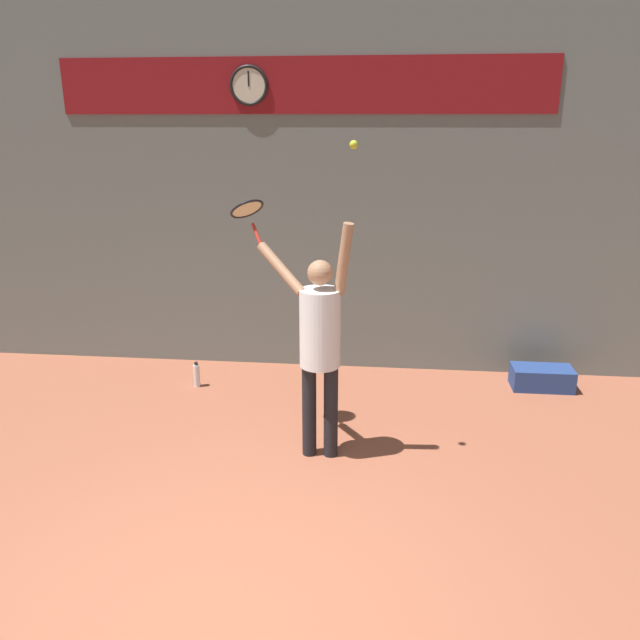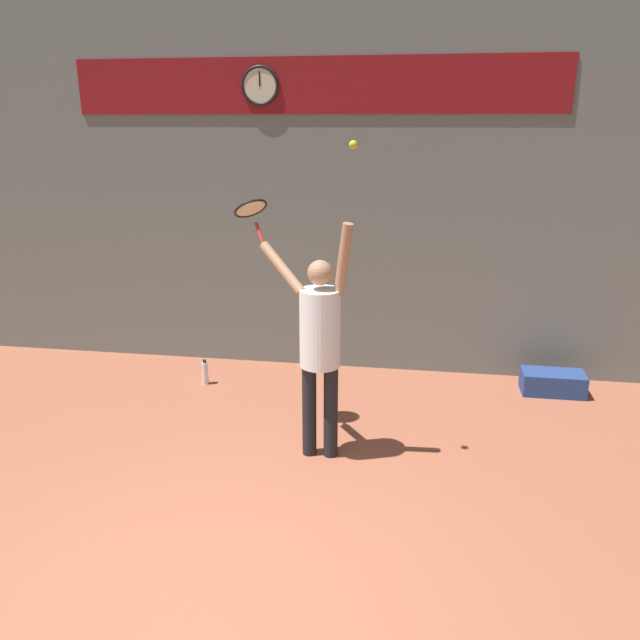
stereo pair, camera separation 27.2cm
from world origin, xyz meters
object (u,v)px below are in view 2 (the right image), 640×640
Objects in this scene: scoreboard_clock at (260,86)px; water_bottle at (205,373)px; tennis_player at (319,338)px; tennis_ball at (353,145)px; tennis_racket at (251,211)px; equipment_bag at (553,383)px.

water_bottle is (-0.56, -0.77, -3.19)m from scoreboard_clock.
tennis_ball reaches higher than tennis_player.
scoreboard_clock is at bearing 120.15° from tennis_ball.
tennis_racket reaches higher than tennis_player.
scoreboard_clock reaches higher than tennis_player.
water_bottle is (-0.87, 0.92, -2.04)m from tennis_racket.
tennis_player is 7.22× the size of water_bottle.
equipment_bag is (3.99, 0.36, -0.01)m from water_bottle.
equipment_bag is (2.41, 1.75, -1.02)m from tennis_player.
tennis_racket is at bearing -79.61° from scoreboard_clock.
tennis_player is 1.66m from tennis_ball.
tennis_racket is 2.40m from water_bottle.
water_bottle is 0.44× the size of equipment_bag.
tennis_player is at bearing 167.78° from tennis_ball.
tennis_racket is 1.40× the size of water_bottle.
tennis_ball is 0.10× the size of equipment_bag.
scoreboard_clock is 6.41× the size of tennis_ball.
scoreboard_clock is 4.71m from equipment_bag.
tennis_ball is (0.98, -0.53, 0.61)m from tennis_racket.
water_bottle is (-1.58, 1.39, -1.01)m from tennis_player.
scoreboard_clock is 1.04× the size of tennis_racket.
water_bottle is (-1.86, 1.45, -2.65)m from tennis_ball.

